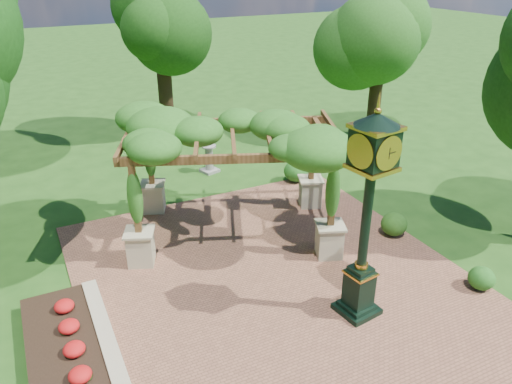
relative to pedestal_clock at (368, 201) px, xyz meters
name	(u,v)px	position (x,y,z in m)	size (l,w,h in m)	color
ground	(300,310)	(-1.20, 0.71, -3.10)	(120.00, 120.00, 0.00)	#1E4714
brick_plaza	(281,287)	(-1.20, 1.71, -3.08)	(10.00, 12.00, 0.04)	brown
border_wall	(109,349)	(-5.80, 1.21, -2.90)	(0.35, 5.00, 0.40)	#C6B793
flower_bed	(67,363)	(-6.70, 1.21, -2.92)	(1.50, 5.00, 0.36)	red
pedestal_clock	(368,201)	(0.00, 0.00, 0.00)	(1.15, 1.15, 5.20)	black
pergola	(233,136)	(-1.08, 4.99, 0.14)	(7.29, 5.99, 3.96)	#BDB38C
sundial	(209,160)	(0.01, 9.91, -2.60)	(0.78, 0.78, 1.14)	gray
shrub_front	(482,278)	(3.50, -0.68, -2.75)	(0.69, 0.69, 0.62)	#205919
shrub_mid	(394,224)	(3.31, 2.55, -2.70)	(0.81, 0.81, 0.73)	#265317
shrub_back	(296,171)	(2.64, 7.48, -2.64)	(0.93, 0.93, 0.84)	#22621C
tree_north	(160,21)	(-0.09, 15.14, 2.25)	(3.49, 3.49, 7.84)	black
tree_east_far	(383,24)	(8.87, 10.71, 2.14)	(4.58, 4.58, 7.62)	#2F1F12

